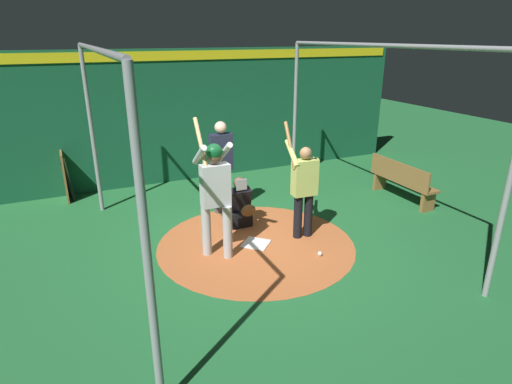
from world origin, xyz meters
The scene contains 13 objects.
ground_plane centered at (0.00, 0.00, 0.00)m, with size 27.44×27.44×0.00m, color #216633.
dirt_circle centered at (0.00, 0.00, 0.00)m, with size 3.34×3.34×0.01m, color #B76033.
home_plate centered at (0.00, 0.00, 0.01)m, with size 0.42×0.42×0.01m, color white.
batter centered at (0.08, -0.73, 1.14)m, with size 0.68×0.49×2.18m.
catcher centered at (-0.82, 0.04, 0.37)m, with size 0.58×0.40×0.95m.
umpire centered at (-1.57, -0.02, 1.04)m, with size 0.23×0.49×1.83m.
visitor centered at (0.05, 0.87, 0.94)m, with size 0.55×0.50×2.00m.
back_wall centered at (-3.96, 0.00, 1.55)m, with size 0.23×11.44×3.07m.
cage_frame centered at (0.00, 0.00, 2.22)m, with size 5.45×4.52×3.23m.
bat_rack centered at (-3.71, -2.81, 0.49)m, with size 0.82×0.21×1.05m.
bench centered at (-0.60, 3.68, 0.44)m, with size 1.69×0.36×0.85m.
baseball_0 centered at (0.81, 0.77, 0.04)m, with size 0.07×0.07×0.07m, color white.
baseball_1 centered at (-1.13, -0.57, 0.04)m, with size 0.07×0.07×0.07m, color white.
Camera 1 is at (5.88, -2.69, 3.36)m, focal length 29.77 mm.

